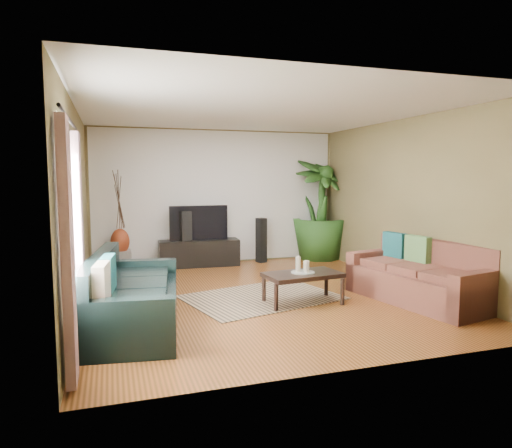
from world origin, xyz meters
name	(u,v)px	position (x,y,z in m)	size (l,w,h in m)	color
floor	(260,295)	(0.00, 0.00, 0.00)	(5.50, 5.50, 0.00)	#995227
ceiling	(260,111)	(0.00, 0.00, 2.70)	(5.50, 5.50, 0.00)	white
wall_back	(218,197)	(0.00, 2.75, 1.35)	(5.00, 5.00, 0.00)	brown
wall_front	(357,223)	(0.00, -2.75, 1.35)	(5.00, 5.00, 0.00)	brown
wall_left	(77,209)	(-2.50, 0.00, 1.35)	(5.50, 5.50, 0.00)	brown
wall_right	(406,202)	(2.50, 0.00, 1.35)	(5.50, 5.50, 0.00)	brown
backwall_panel	(218,197)	(0.00, 2.74, 1.35)	(4.90, 4.90, 0.00)	white
window_pane	(67,215)	(-2.48, -1.60, 1.40)	(1.80, 1.80, 0.00)	white
curtain_near	(67,252)	(-2.43, -2.35, 1.15)	(0.08, 0.35, 2.20)	gray
curtain_far	(79,231)	(-2.43, -0.85, 1.15)	(0.08, 0.35, 2.20)	gray
curtain_rod	(69,120)	(-2.43, -1.60, 2.30)	(0.03, 0.03, 1.90)	black
sofa_left	(134,290)	(-1.84, -0.84, 0.42)	(2.26, 0.97, 0.85)	black
sofa_right	(418,272)	(2.02, -1.00, 0.42)	(2.02, 0.91, 0.85)	brown
area_rug	(262,297)	(-0.01, -0.12, 0.01)	(2.12, 1.50, 0.01)	tan
coffee_table	(303,288)	(0.43, -0.58, 0.22)	(1.05, 0.57, 0.43)	black
candle_tray	(303,272)	(0.43, -0.58, 0.44)	(0.33, 0.33, 0.01)	gray
candle_tall	(298,264)	(0.37, -0.55, 0.55)	(0.07, 0.07, 0.21)	beige
candle_mid	(307,266)	(0.47, -0.62, 0.53)	(0.07, 0.07, 0.16)	#F2E1CC
candle_short	(306,266)	(0.50, -0.52, 0.51)	(0.07, 0.07, 0.13)	white
tv_stand	(199,253)	(-0.44, 2.50, 0.26)	(1.56, 0.47, 0.52)	black
television	(199,223)	(-0.44, 2.50, 0.86)	(1.15, 0.06, 0.68)	black
speaker_left	(186,239)	(-0.71, 2.45, 0.55)	(0.20, 0.22, 1.10)	black
speaker_right	(261,240)	(0.85, 2.50, 0.46)	(0.16, 0.18, 0.91)	black
potted_plant	(320,209)	(2.17, 2.50, 1.07)	(1.20, 1.20, 2.15)	#214918
plant_pot	(319,252)	(2.17, 2.50, 0.15)	(0.40, 0.40, 0.31)	black
pedestal	(121,261)	(-1.93, 2.50, 0.19)	(0.38, 0.38, 0.38)	gray
vase	(120,242)	(-1.93, 2.50, 0.55)	(0.35, 0.35, 0.48)	maroon
side_table	(101,280)	(-2.25, 0.71, 0.24)	(0.45, 0.45, 0.47)	brown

